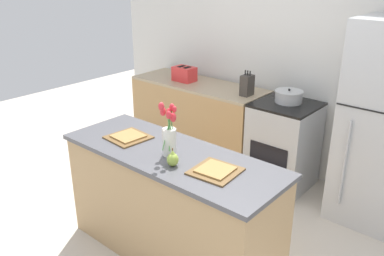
{
  "coord_description": "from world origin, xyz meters",
  "views": [
    {
      "loc": [
        1.9,
        -1.96,
        2.21
      ],
      "look_at": [
        0.0,
        0.25,
        1.04
      ],
      "focal_mm": 38.0,
      "sensor_mm": 36.0,
      "label": 1
    }
  ],
  "objects_px": {
    "plate_setting_right": "(215,171)",
    "cooking_pot": "(289,96)",
    "plate_setting_left": "(128,137)",
    "knife_block": "(247,85)",
    "stove_range": "(283,145)",
    "toaster": "(184,74)",
    "flower_vase": "(169,134)",
    "pear_figurine": "(173,159)"
  },
  "relations": [
    {
      "from": "stove_range",
      "to": "plate_setting_left",
      "type": "height_order",
      "value": "plate_setting_left"
    },
    {
      "from": "toaster",
      "to": "cooking_pot",
      "type": "relative_size",
      "value": 0.99
    },
    {
      "from": "plate_setting_left",
      "to": "flower_vase",
      "type": "bearing_deg",
      "value": -1.25
    },
    {
      "from": "flower_vase",
      "to": "pear_figurine",
      "type": "bearing_deg",
      "value": -38.82
    },
    {
      "from": "plate_setting_right",
      "to": "cooking_pot",
      "type": "bearing_deg",
      "value": 101.97
    },
    {
      "from": "flower_vase",
      "to": "cooking_pot",
      "type": "relative_size",
      "value": 1.52
    },
    {
      "from": "plate_setting_left",
      "to": "toaster",
      "type": "distance_m",
      "value": 1.79
    },
    {
      "from": "plate_setting_left",
      "to": "cooking_pot",
      "type": "bearing_deg",
      "value": 72.42
    },
    {
      "from": "stove_range",
      "to": "pear_figurine",
      "type": "relative_size",
      "value": 6.76
    },
    {
      "from": "plate_setting_right",
      "to": "knife_block",
      "type": "relative_size",
      "value": 1.2
    },
    {
      "from": "flower_vase",
      "to": "toaster",
      "type": "relative_size",
      "value": 1.53
    },
    {
      "from": "flower_vase",
      "to": "knife_block",
      "type": "bearing_deg",
      "value": 103.63
    },
    {
      "from": "flower_vase",
      "to": "plate_setting_right",
      "type": "bearing_deg",
      "value": 1.4
    },
    {
      "from": "toaster",
      "to": "flower_vase",
      "type": "bearing_deg",
      "value": -51.4
    },
    {
      "from": "cooking_pot",
      "to": "flower_vase",
      "type": "bearing_deg",
      "value": -92.13
    },
    {
      "from": "plate_setting_left",
      "to": "knife_block",
      "type": "relative_size",
      "value": 1.2
    },
    {
      "from": "stove_range",
      "to": "plate_setting_right",
      "type": "xyz_separation_m",
      "value": [
        0.34,
        -1.62,
        0.47
      ]
    },
    {
      "from": "pear_figurine",
      "to": "toaster",
      "type": "distance_m",
      "value": 2.22
    },
    {
      "from": "stove_range",
      "to": "plate_setting_right",
      "type": "relative_size",
      "value": 2.82
    },
    {
      "from": "stove_range",
      "to": "flower_vase",
      "type": "distance_m",
      "value": 1.75
    },
    {
      "from": "stove_range",
      "to": "cooking_pot",
      "type": "relative_size",
      "value": 3.25
    },
    {
      "from": "plate_setting_left",
      "to": "cooking_pot",
      "type": "distance_m",
      "value": 1.75
    },
    {
      "from": "knife_block",
      "to": "cooking_pot",
      "type": "bearing_deg",
      "value": 10.07
    },
    {
      "from": "plate_setting_left",
      "to": "toaster",
      "type": "relative_size",
      "value": 1.16
    },
    {
      "from": "plate_setting_right",
      "to": "knife_block",
      "type": "xyz_separation_m",
      "value": [
        -0.8,
        1.59,
        0.1
      ]
    },
    {
      "from": "pear_figurine",
      "to": "plate_setting_left",
      "type": "distance_m",
      "value": 0.62
    },
    {
      "from": "stove_range",
      "to": "pear_figurine",
      "type": "distance_m",
      "value": 1.82
    },
    {
      "from": "plate_setting_left",
      "to": "knife_block",
      "type": "xyz_separation_m",
      "value": [
        0.08,
        1.59,
        0.1
      ]
    },
    {
      "from": "flower_vase",
      "to": "cooking_pot",
      "type": "distance_m",
      "value": 1.69
    },
    {
      "from": "plate_setting_right",
      "to": "plate_setting_left",
      "type": "bearing_deg",
      "value": 180.0
    },
    {
      "from": "plate_setting_right",
      "to": "cooking_pot",
      "type": "relative_size",
      "value": 1.15
    },
    {
      "from": "cooking_pot",
      "to": "plate_setting_left",
      "type": "bearing_deg",
      "value": -107.58
    },
    {
      "from": "toaster",
      "to": "plate_setting_right",
      "type": "bearing_deg",
      "value": -43.18
    },
    {
      "from": "cooking_pot",
      "to": "toaster",
      "type": "bearing_deg",
      "value": -176.6
    },
    {
      "from": "pear_figurine",
      "to": "plate_setting_left",
      "type": "bearing_deg",
      "value": 168.71
    },
    {
      "from": "stove_range",
      "to": "toaster",
      "type": "xyz_separation_m",
      "value": [
        -1.35,
        -0.03,
        0.54
      ]
    },
    {
      "from": "knife_block",
      "to": "plate_setting_left",
      "type": "bearing_deg",
      "value": -92.83
    },
    {
      "from": "flower_vase",
      "to": "toaster",
      "type": "distance_m",
      "value": 2.05
    },
    {
      "from": "knife_block",
      "to": "toaster",
      "type": "bearing_deg",
      "value": 179.98
    },
    {
      "from": "toaster",
      "to": "plate_setting_left",
      "type": "bearing_deg",
      "value": -62.98
    },
    {
      "from": "stove_range",
      "to": "flower_vase",
      "type": "height_order",
      "value": "flower_vase"
    },
    {
      "from": "toaster",
      "to": "cooking_pot",
      "type": "height_order",
      "value": "toaster"
    }
  ]
}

